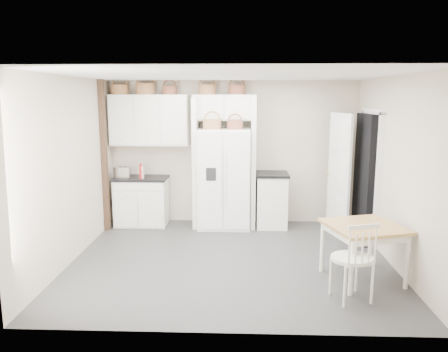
{
  "coord_description": "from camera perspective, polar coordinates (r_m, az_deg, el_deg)",
  "views": [
    {
      "loc": [
        0.14,
        -5.98,
        2.31
      ],
      "look_at": [
        -0.11,
        0.4,
        1.15
      ],
      "focal_mm": 35.0,
      "sensor_mm": 36.0,
      "label": 1
    }
  ],
  "objects": [
    {
      "name": "basket_upper_c",
      "position": [
        7.91,
        -7.12,
        11.04
      ],
      "size": [
        0.26,
        0.26,
        0.15
      ],
      "primitive_type": "cylinder",
      "color": "brown",
      "rests_on": "upper_cabinet"
    },
    {
      "name": "refrigerator",
      "position": [
        7.77,
        0.04,
        -0.3
      ],
      "size": [
        0.91,
        0.73,
        1.76
      ],
      "primitive_type": "cube",
      "color": "white",
      "rests_on": "floor"
    },
    {
      "name": "basket_bridge_a",
      "position": [
        7.83,
        -2.22,
        11.22
      ],
      "size": [
        0.31,
        0.31,
        0.18
      ],
      "primitive_type": "cylinder",
      "color": "#905A35",
      "rests_on": "bridge_cabinet"
    },
    {
      "name": "basket_upper_b",
      "position": [
        7.99,
        -10.23,
        11.13
      ],
      "size": [
        0.34,
        0.34,
        0.2
      ],
      "primitive_type": "cylinder",
      "color": "#905A35",
      "rests_on": "upper_cabinet"
    },
    {
      "name": "windsor_chair",
      "position": [
        5.27,
        16.39,
        -10.27
      ],
      "size": [
        0.59,
        0.56,
        0.99
      ],
      "primitive_type": "cube",
      "rotation": [
        0.0,
        0.0,
        0.28
      ],
      "color": "white",
      "rests_on": "floor"
    },
    {
      "name": "counter_right",
      "position": [
        7.82,
        6.28,
        0.25
      ],
      "size": [
        0.57,
        0.68,
        0.04
      ],
      "primitive_type": "cube",
      "color": "black",
      "rests_on": "base_cab_right"
    },
    {
      "name": "wall_back",
      "position": [
        8.04,
        1.2,
        3.07
      ],
      "size": [
        4.5,
        0.0,
        4.5
      ],
      "primitive_type": "plane",
      "rotation": [
        1.57,
        0.0,
        0.0
      ],
      "color": "#B7B09E",
      "rests_on": "floor"
    },
    {
      "name": "basket_bridge_b",
      "position": [
        7.81,
        1.69,
        11.2
      ],
      "size": [
        0.3,
        0.3,
        0.17
      ],
      "primitive_type": "cylinder",
      "color": "brown",
      "rests_on": "bridge_cabinet"
    },
    {
      "name": "base_cab_left",
      "position": [
        8.11,
        -10.7,
        -3.35
      ],
      "size": [
        0.91,
        0.58,
        0.85
      ],
      "primitive_type": "cube",
      "color": "white",
      "rests_on": "floor"
    },
    {
      "name": "basket_fridge_a",
      "position": [
        7.56,
        -1.59,
        6.77
      ],
      "size": [
        0.31,
        0.31,
        0.17
      ],
      "primitive_type": "cylinder",
      "color": "#905A35",
      "rests_on": "refrigerator"
    },
    {
      "name": "ceiling",
      "position": [
        5.99,
        0.9,
        13.06
      ],
      "size": [
        4.5,
        4.5,
        0.0
      ],
      "primitive_type": "plane",
      "color": "white",
      "rests_on": "wall_back"
    },
    {
      "name": "wall_right",
      "position": [
        6.42,
        21.37,
        0.52
      ],
      "size": [
        0.0,
        4.0,
        4.0
      ],
      "primitive_type": "plane",
      "rotation": [
        1.57,
        0.0,
        -1.57
      ],
      "color": "#B7B09E",
      "rests_on": "floor"
    },
    {
      "name": "cookbook_cream",
      "position": [
        7.91,
        -10.55,
        0.52
      ],
      "size": [
        0.05,
        0.15,
        0.22
      ],
      "primitive_type": "cube",
      "rotation": [
        0.0,
        0.0,
        0.12
      ],
      "color": "beige",
      "rests_on": "counter_left"
    },
    {
      "name": "cookbook_red",
      "position": [
        7.91,
        -10.82,
        0.64
      ],
      "size": [
        0.06,
        0.17,
        0.25
      ],
      "primitive_type": "cube",
      "rotation": [
        0.0,
        0.0,
        0.16
      ],
      "color": "red",
      "rests_on": "counter_left"
    },
    {
      "name": "trim_post",
      "position": [
        7.76,
        -15.37,
        2.44
      ],
      "size": [
        0.09,
        0.09,
        2.6
      ],
      "primitive_type": "cube",
      "color": "black",
      "rests_on": "floor"
    },
    {
      "name": "basket_upper_a",
      "position": [
        8.1,
        -13.46,
        10.91
      ],
      "size": [
        0.31,
        0.31,
        0.17
      ],
      "primitive_type": "cylinder",
      "color": "#905A35",
      "rests_on": "upper_cabinet"
    },
    {
      "name": "bridge_cabinet",
      "position": [
        7.82,
        0.09,
        8.93
      ],
      "size": [
        1.12,
        0.34,
        0.45
      ],
      "primitive_type": "cube",
      "color": "white",
      "rests_on": "wall_back"
    },
    {
      "name": "base_cab_right",
      "position": [
        7.92,
        6.21,
        -3.23
      ],
      "size": [
        0.53,
        0.64,
        0.93
      ],
      "primitive_type": "cube",
      "color": "white",
      "rests_on": "floor"
    },
    {
      "name": "toaster",
      "position": [
        8.0,
        -13.09,
        0.46
      ],
      "size": [
        0.3,
        0.19,
        0.2
      ],
      "primitive_type": "cube",
      "rotation": [
        0.0,
        0.0,
        -0.08
      ],
      "color": "silver",
      "rests_on": "counter_left"
    },
    {
      "name": "fridge_panel_left",
      "position": [
        7.81,
        -3.69,
        1.72
      ],
      "size": [
        0.08,
        0.6,
        2.3
      ],
      "primitive_type": "cube",
      "color": "white",
      "rests_on": "floor"
    },
    {
      "name": "door_slab",
      "position": [
        7.61,
        14.78,
        0.22
      ],
      "size": [
        0.21,
        0.79,
        2.05
      ],
      "primitive_type": "cube",
      "rotation": [
        0.0,
        0.0,
        -1.36
      ],
      "color": "white",
      "rests_on": "floor"
    },
    {
      "name": "doorway_void",
      "position": [
        7.38,
        18.07,
        -0.25
      ],
      "size": [
        0.18,
        0.85,
        2.05
      ],
      "primitive_type": "cube",
      "color": "black",
      "rests_on": "floor"
    },
    {
      "name": "wall_left",
      "position": [
        6.52,
        -19.32,
        0.78
      ],
      "size": [
        0.0,
        4.0,
        4.0
      ],
      "primitive_type": "plane",
      "rotation": [
        1.57,
        0.0,
        1.57
      ],
      "color": "#B7B09E",
      "rests_on": "floor"
    },
    {
      "name": "counter_left",
      "position": [
        8.02,
        -10.8,
        -0.28
      ],
      "size": [
        0.95,
        0.61,
        0.04
      ],
      "primitive_type": "cube",
      "color": "black",
      "rests_on": "base_cab_left"
    },
    {
      "name": "floor",
      "position": [
        6.41,
        0.84,
        -10.83
      ],
      "size": [
        4.5,
        4.5,
        0.0
      ],
      "primitive_type": "plane",
      "color": "#383838",
      "rests_on": "ground"
    },
    {
      "name": "upper_cabinet",
      "position": [
        7.99,
        -9.71,
        7.2
      ],
      "size": [
        1.4,
        0.34,
        0.9
      ],
      "primitive_type": "cube",
      "color": "white",
      "rests_on": "wall_back"
    },
    {
      "name": "dining_table",
      "position": [
        5.9,
        17.67,
        -9.49
      ],
      "size": [
        1.08,
        1.08,
        0.73
      ],
      "primitive_type": "cube",
      "rotation": [
        0.0,
        0.0,
        0.28
      ],
      "color": "olive",
      "rests_on": "floor"
    },
    {
      "name": "basket_fridge_b",
      "position": [
        7.54,
        1.44,
        6.68
      ],
      "size": [
        0.27,
        0.27,
        0.14
      ],
      "primitive_type": "cylinder",
      "color": "brown",
      "rests_on": "refrigerator"
    },
    {
      "name": "fridge_panel_right",
      "position": [
        7.77,
        3.81,
        1.68
      ],
      "size": [
        0.08,
        0.6,
        2.3
      ],
      "primitive_type": "cube",
      "color": "white",
      "rests_on": "floor"
    }
  ]
}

